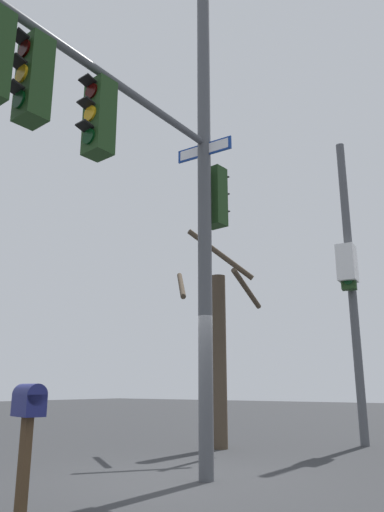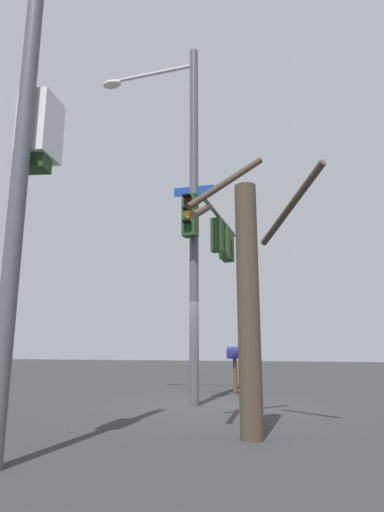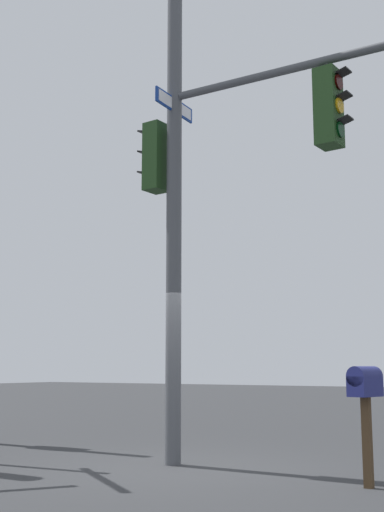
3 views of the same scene
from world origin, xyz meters
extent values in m
plane|color=#2E2F31|center=(0.00, 0.00, 0.00)|extent=(80.00, 80.00, 0.00)
cylinder|color=#4C4F54|center=(0.33, 0.23, 4.88)|extent=(0.23, 0.23, 9.76)
cylinder|color=silver|center=(1.63, 0.23, 9.30)|extent=(2.61, 0.11, 0.10)
ellipsoid|color=silver|center=(2.94, 0.23, 9.22)|extent=(0.60, 0.36, 0.20)
cylinder|color=#4C4F54|center=(0.33, -2.40, 5.61)|extent=(0.13, 5.26, 0.12)
cube|color=#1E3D19|center=(0.33, -2.30, 4.91)|extent=(0.38, 0.32, 1.10)
cylinder|color=#2F0403|center=(0.32, -2.47, 5.25)|extent=(0.22, 0.04, 0.22)
cube|color=black|center=(0.32, -2.54, 5.37)|extent=(0.22, 0.17, 0.06)
cylinder|color=#F2A814|center=(0.32, -2.47, 4.91)|extent=(0.22, 0.04, 0.22)
cube|color=black|center=(0.32, -2.54, 5.03)|extent=(0.22, 0.17, 0.06)
cylinder|color=black|center=(0.32, -2.47, 4.57)|extent=(0.22, 0.04, 0.22)
cube|color=black|center=(0.32, -2.54, 4.69)|extent=(0.22, 0.17, 0.06)
cylinder|color=#4C4F54|center=(0.33, -2.30, 5.53)|extent=(0.04, 0.04, 0.15)
cube|color=#1E3D19|center=(0.33, -3.37, 4.91)|extent=(0.38, 0.32, 1.10)
cylinder|color=#2F0403|center=(0.32, -3.53, 5.25)|extent=(0.22, 0.05, 0.22)
cube|color=black|center=(0.32, -3.61, 5.37)|extent=(0.22, 0.18, 0.06)
cylinder|color=#F2A814|center=(0.32, -3.53, 4.91)|extent=(0.22, 0.05, 0.22)
cube|color=black|center=(0.32, -3.61, 5.03)|extent=(0.22, 0.18, 0.06)
cylinder|color=black|center=(0.32, -3.53, 4.57)|extent=(0.22, 0.05, 0.22)
cube|color=black|center=(0.32, -3.61, 4.69)|extent=(0.22, 0.18, 0.06)
cylinder|color=#4C4F54|center=(0.33, -3.37, 5.53)|extent=(0.04, 0.04, 0.15)
cube|color=#1E3D19|center=(0.33, -3.91, 4.91)|extent=(0.37, 0.32, 1.10)
cylinder|color=#2F0403|center=(0.33, -4.08, 5.25)|extent=(0.22, 0.04, 0.22)
cube|color=black|center=(0.32, -4.15, 5.37)|extent=(0.22, 0.17, 0.06)
cylinder|color=#F2A814|center=(0.33, -4.08, 4.91)|extent=(0.22, 0.04, 0.22)
cube|color=black|center=(0.32, -4.15, 5.03)|extent=(0.22, 0.17, 0.06)
cylinder|color=black|center=(0.33, -4.08, 4.57)|extent=(0.22, 0.04, 0.22)
cube|color=black|center=(0.32, -4.15, 4.69)|extent=(0.22, 0.17, 0.06)
cylinder|color=#4C4F54|center=(0.33, -3.91, 5.53)|extent=(0.04, 0.04, 0.15)
cube|color=#1E3D19|center=(0.32, 0.56, 4.68)|extent=(0.38, 0.32, 1.10)
cylinder|color=#2F0403|center=(0.34, 0.73, 5.02)|extent=(0.22, 0.05, 0.22)
cube|color=black|center=(0.34, 0.80, 5.14)|extent=(0.22, 0.18, 0.06)
cylinder|color=#F2A814|center=(0.34, 0.73, 4.68)|extent=(0.22, 0.05, 0.22)
cube|color=black|center=(0.34, 0.80, 4.80)|extent=(0.22, 0.18, 0.06)
cylinder|color=black|center=(0.34, 0.73, 4.34)|extent=(0.22, 0.05, 0.22)
cube|color=black|center=(0.34, 0.80, 4.46)|extent=(0.22, 0.18, 0.06)
cube|color=navy|center=(0.33, 0.23, 5.48)|extent=(1.10, 0.08, 0.24)
cube|color=white|center=(0.33, 0.21, 5.48)|extent=(1.00, 0.06, 0.18)
cylinder|color=#4C4F54|center=(0.86, 6.21, 3.97)|extent=(0.22, 0.22, 7.95)
cube|color=white|center=(0.90, 5.83, 4.43)|extent=(0.50, 0.60, 0.94)
cube|color=#1E3D19|center=(0.90, 5.89, 4.31)|extent=(0.42, 0.37, 1.10)
cylinder|color=#2F0403|center=(0.93, 5.73, 4.65)|extent=(0.22, 0.08, 0.22)
cube|color=black|center=(0.95, 5.65, 4.77)|extent=(0.24, 0.20, 0.06)
cylinder|color=#F2A814|center=(0.93, 5.73, 4.31)|extent=(0.22, 0.08, 0.22)
cube|color=black|center=(0.95, 5.65, 4.43)|extent=(0.24, 0.20, 0.06)
cylinder|color=black|center=(0.93, 5.73, 3.97)|extent=(0.22, 0.08, 0.22)
cube|color=black|center=(0.95, 5.65, 4.09)|extent=(0.24, 0.20, 0.06)
cube|color=#4C3823|center=(-0.06, -2.78, 0.53)|extent=(0.10, 0.10, 1.05)
cube|color=navy|center=(-0.06, -2.78, 1.17)|extent=(0.48, 0.34, 0.24)
cylinder|color=navy|center=(-0.06, -2.78, 1.29)|extent=(0.48, 0.34, 0.24)
cylinder|color=#45382B|center=(-1.66, 3.71, 2.03)|extent=(0.36, 0.36, 4.06)
cylinder|color=#45382B|center=(-1.20, 3.12, 4.41)|extent=(1.32, 1.07, 1.25)
cylinder|color=#45382B|center=(-0.90, 3.80, 3.65)|extent=(0.33, 1.58, 0.75)
cylinder|color=#45382B|center=(-2.36, 3.12, 3.81)|extent=(1.31, 1.52, 1.02)
camera|label=1|loc=(4.87, -6.42, 1.37)|focal=34.63mm
camera|label=2|loc=(-2.84, 10.48, 1.33)|focal=29.83mm
camera|label=3|loc=(-8.15, -5.35, 1.40)|focal=47.47mm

